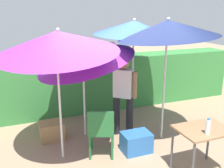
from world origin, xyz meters
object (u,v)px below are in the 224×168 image
Objects in this scene: umbrella_rainbow at (168,29)px; bottle_water at (208,127)px; umbrella_yellow at (57,42)px; umbrella_navy at (134,28)px; crate_cardboard at (52,131)px; cooler_box at (136,142)px; umbrella_orange at (84,54)px; person_vendor at (123,91)px; chair_plastic at (101,129)px; folding_table at (203,134)px.

umbrella_rainbow is 1.87m from bottle_water.
umbrella_yellow is 1.01× the size of umbrella_navy.
umbrella_navy is at bearing 102.09° from umbrella_rainbow.
crate_cardboard is at bearing 132.47° from bottle_water.
bottle_water is (0.59, -1.08, 0.69)m from cooler_box.
umbrella_orange reaches higher than person_vendor.
umbrella_orange is 2.40× the size of chair_plastic.
person_vendor is (-0.46, -0.53, -1.18)m from umbrella_navy.
umbrella_rainbow reaches higher than chair_plastic.
crate_cardboard is 2.85m from folding_table.
bottle_water is (1.23, -1.16, 0.36)m from chair_plastic.
person_vendor is (-0.67, 0.42, -1.21)m from umbrella_rainbow.
person_vendor is at bearing 147.56° from umbrella_rainbow.
umbrella_orange is 2.67× the size of folding_table.
bottle_water is at bearing -57.87° from umbrella_orange.
umbrella_yellow is at bearing 143.47° from bottle_water.
folding_table is 3.33× the size of bottle_water.
umbrella_yellow is 2.00m from umbrella_navy.
umbrella_navy is 2.60× the size of chair_plastic.
umbrella_orange is 1.29m from umbrella_navy.
chair_plastic is at bearing -137.27° from person_vendor.
umbrella_navy reaches higher than chair_plastic.
umbrella_orange reaches higher than cooler_box.
person_vendor is at bearing -13.48° from crate_cardboard.
folding_table is (1.92, -1.21, -1.34)m from umbrella_yellow.
umbrella_orange is at bearing 154.67° from umbrella_rainbow.
bottle_water is (1.27, -2.02, -0.81)m from umbrella_orange.
person_vendor is 3.67× the size of cooler_box.
folding_table is (0.62, -1.63, -0.27)m from person_vendor.
crate_cardboard is 2.96m from bottle_water.
cooler_box is (0.68, -0.93, -1.50)m from umbrella_orange.
chair_plastic is at bearing -134.49° from umbrella_navy.
umbrella_orange is 1.06m from person_vendor.
bottle_water is at bearing -61.49° from cooler_box.
chair_plastic is (-1.34, -0.20, -1.64)m from umbrella_rainbow.
bottle_water is at bearing -47.53° from crate_cardboard.
person_vendor is at bearing 42.73° from chair_plastic.
cooler_box is at bearing -158.27° from umbrella_rainbow.
umbrella_rainbow is 10.02× the size of bottle_water.
cooler_box is 1.70m from crate_cardboard.
bottle_water reaches higher than crate_cardboard.
folding_table is (1.30, -1.01, 0.15)m from chair_plastic.
umbrella_orange is 4.61× the size of crate_cardboard.
umbrella_navy reaches higher than cooler_box.
cooler_box is 2.14× the size of bottle_water.
bottle_water is at bearing -43.54° from chair_plastic.
person_vendor is at bearing 86.94° from cooler_box.
person_vendor is 1.87m from bottle_water.
umbrella_yellow is (-0.58, -0.65, 0.33)m from umbrella_orange.
umbrella_yellow is 2.64m from folding_table.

